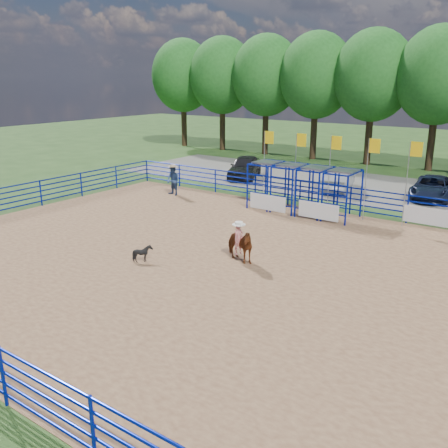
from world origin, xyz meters
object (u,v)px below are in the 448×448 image
Objects in this scene: calf at (143,253)px; car_b at (338,179)px; car_a at (245,167)px; car_c at (432,187)px; spectator_cowboy at (173,180)px; horse_and_rider at (239,242)px.

calf is 0.16× the size of car_b.
car_c is (12.79, 1.25, -0.13)m from car_a.
spectator_cowboy is at bearing 29.83° from car_b.
calf is 17.97m from car_a.
calf is at bearing -116.21° from car_c.
calf is 0.15× the size of car_a.
car_a is (-9.32, 14.57, -0.02)m from horse_and_rider.
calf is 11.65m from spectator_cowboy.
car_a is 1.02× the size of car_b.
horse_and_rider is at bearing -108.72° from car_c.
calf is at bearing -54.75° from spectator_cowboy.
spectator_cowboy is 0.41× the size of car_a.
spectator_cowboy is at bearing 143.53° from horse_and_rider.
car_b is at bearing 43.85° from spectator_cowboy.
calf is (-3.07, -2.27, -0.45)m from horse_and_rider.
car_a reaches higher than car_b.
car_a is at bearing -13.68° from car_b.
car_a is at bearing 122.60° from horse_and_rider.
car_c is at bearing 32.92° from spectator_cowboy.
horse_and_rider reaches higher than car_b.
horse_and_rider is 1.20× the size of spectator_cowboy.
car_b is (-2.10, 14.61, -0.06)m from horse_and_rider.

